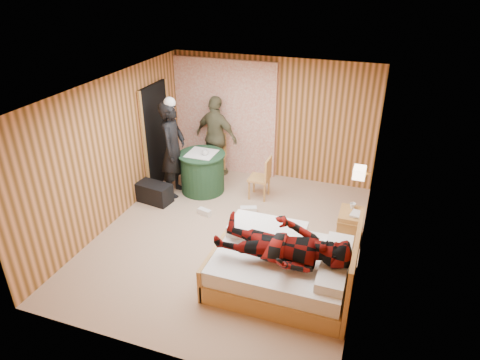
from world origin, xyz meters
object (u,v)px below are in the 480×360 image
(man_at_table, at_px, (216,137))
(duffel_bag, at_px, (154,193))
(chair_far, at_px, (215,152))
(man_on_bed, at_px, (283,238))
(wall_lamp, at_px, (360,172))
(chair_near, at_px, (263,175))
(nightstand, at_px, (350,225))
(woman_standing, at_px, (173,149))
(bed, at_px, (284,267))
(round_table, at_px, (202,172))

(man_at_table, bearing_deg, duffel_bag, 80.43)
(chair_far, xyz_separation_m, man_at_table, (0.01, 0.05, 0.32))
(duffel_bag, bearing_deg, chair_far, 73.43)
(man_at_table, bearing_deg, man_on_bed, 140.30)
(wall_lamp, distance_m, chair_near, 2.20)
(man_at_table, height_order, man_on_bed, man_on_bed)
(wall_lamp, xyz_separation_m, chair_near, (-1.78, 1.01, -0.81))
(nightstand, height_order, woman_standing, woman_standing)
(nightstand, xyz_separation_m, chair_far, (-2.97, 1.46, 0.28))
(chair_far, bearing_deg, chair_near, -35.22)
(chair_near, relative_size, duffel_bag, 1.27)
(chair_near, xyz_separation_m, man_at_table, (-1.21, 0.66, 0.38))
(duffel_bag, bearing_deg, chair_near, 32.13)
(chair_near, bearing_deg, man_at_table, -118.54)
(chair_far, xyz_separation_m, chair_near, (1.23, -0.61, -0.05))
(duffel_bag, bearing_deg, wall_lamp, 5.81)
(chair_near, bearing_deg, duffel_bag, -66.56)
(man_at_table, bearing_deg, nightstand, 168.24)
(bed, bearing_deg, man_at_table, 126.72)
(bed, bearing_deg, man_on_bed, -84.72)
(round_table, relative_size, duffel_bag, 1.39)
(round_table, height_order, chair_near, chair_near)
(bed, height_order, round_table, bed)
(woman_standing, bearing_deg, wall_lamp, -106.66)
(wall_lamp, bearing_deg, woman_standing, 169.62)
(bed, bearing_deg, round_table, 135.22)
(nightstand, xyz_separation_m, man_at_table, (-2.95, 1.51, 0.60))
(nightstand, xyz_separation_m, woman_standing, (-3.42, 0.48, 0.67))
(chair_near, height_order, man_at_table, man_at_table)
(bed, bearing_deg, woman_standing, 144.26)
(chair_far, distance_m, man_on_bed, 3.87)
(man_on_bed, bearing_deg, bed, 95.28)
(nightstand, relative_size, duffel_bag, 0.80)
(nightstand, xyz_separation_m, chair_near, (-1.74, 0.85, 0.22))
(bed, xyz_separation_m, man_at_table, (-2.20, 2.95, 0.57))
(round_table, xyz_separation_m, man_on_bed, (2.22, -2.41, 0.53))
(chair_near, relative_size, man_on_bed, 0.47)
(wall_lamp, distance_m, chair_far, 3.50)
(bed, relative_size, man_on_bed, 1.10)
(bed, distance_m, chair_near, 2.51)
(chair_far, xyz_separation_m, woman_standing, (-0.45, -0.99, 0.39))
(chair_far, bearing_deg, man_at_table, 66.42)
(wall_lamp, height_order, man_at_table, man_at_table)
(duffel_bag, height_order, woman_standing, woman_standing)
(round_table, height_order, chair_far, chair_far)
(woman_standing, bearing_deg, nightstand, -104.23)
(chair_near, bearing_deg, woman_standing, -77.48)
(round_table, bearing_deg, wall_lamp, -16.72)
(woman_standing, bearing_deg, chair_near, -83.69)
(man_on_bed, bearing_deg, duffel_bag, 149.83)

